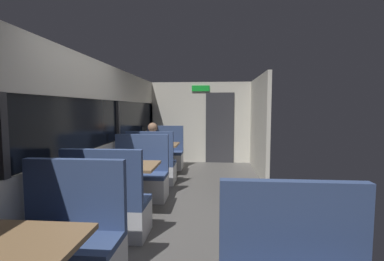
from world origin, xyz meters
The scene contains 13 objects.
ground_plane centered at (0.00, 0.00, -0.01)m, with size 3.30×9.20×0.02m, color #514F4C.
carriage_window_panel_left centered at (-1.45, 0.00, 1.11)m, with size 0.09×8.48×2.30m.
carriage_end_bulkhead centered at (0.06, 4.19, 1.14)m, with size 2.90×0.11×2.30m.
carriage_aisle_panel_right centered at (1.45, 3.00, 1.15)m, with size 0.08×2.40×2.30m, color beige.
dining_table_near_window centered at (-0.89, -2.09, 0.64)m, with size 0.90×0.70×0.74m.
bench_near_window_facing_entry centered at (-0.89, -1.39, 0.33)m, with size 0.95×0.50×1.10m.
dining_table_mid_window centered at (-0.89, 0.23, 0.64)m, with size 0.90×0.70×0.74m.
bench_mid_window_facing_end centered at (-0.89, -0.47, 0.33)m, with size 0.95×0.50×1.10m.
bench_mid_window_facing_entry centered at (-0.89, 0.93, 0.33)m, with size 0.95×0.50×1.10m.
dining_table_far_window centered at (-0.89, 2.56, 0.64)m, with size 0.90×0.70×0.74m.
bench_far_window_facing_end centered at (-0.89, 1.86, 0.33)m, with size 0.95×0.50×1.10m.
bench_far_window_facing_entry centered at (-0.89, 3.26, 0.33)m, with size 0.95×0.50×1.10m.
seated_passenger centered at (-0.89, 1.93, 0.54)m, with size 0.47×0.55×1.26m.
Camera 1 is at (0.38, -3.56, 1.56)m, focal length 25.22 mm.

